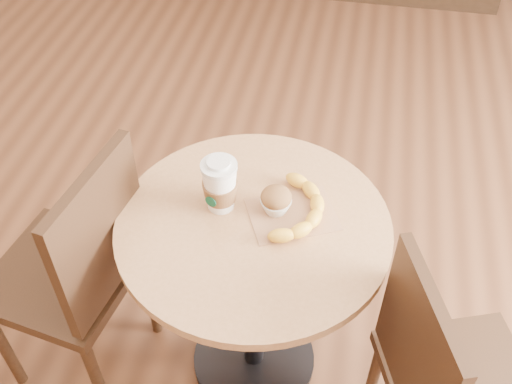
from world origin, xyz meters
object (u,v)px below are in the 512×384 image
Objects in this scene: coffee_cup at (220,187)px; chair_right at (444,382)px; muffin at (276,200)px; cafe_table at (254,265)px; chair_left at (78,270)px; banana at (302,208)px.

chair_right is at bearing -5.02° from coffee_cup.
chair_right is 0.66m from muffin.
coffee_cup reaches higher than cafe_table.
chair_left is at bearing 62.22° from chair_right.
chair_right is at bearing -26.51° from banana.
muffin reaches higher than cafe_table.
muffin is at bearing 45.81° from cafe_table.
chair_left is 0.72m from banana.
coffee_cup reaches higher than chair_right.
cafe_table is 0.26m from banana.
banana is (0.13, 0.06, 0.21)m from cafe_table.
muffin is at bearing 39.43° from chair_right.
cafe_table is 2.62× the size of banana.
chair_left is 1.05× the size of chair_right.
chair_right is 0.80m from coffee_cup.
banana is (-0.44, 0.30, 0.27)m from chair_right.
chair_right is 3.07× the size of banana.
chair_left is 10.66× the size of muffin.
cafe_table is 0.85× the size of chair_right.
cafe_table is 0.81× the size of chair_left.
coffee_cup is 0.24m from banana.
coffee_cup is 0.16m from muffin.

